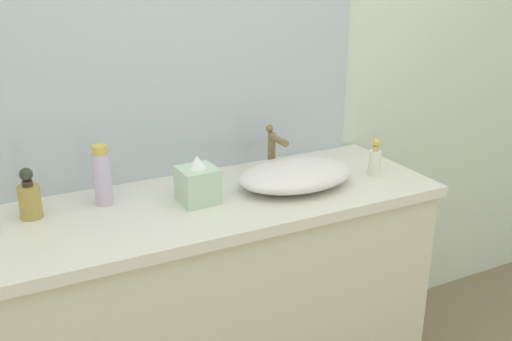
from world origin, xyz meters
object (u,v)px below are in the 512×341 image
(soap_dispenser, at_px, (375,161))
(tissue_box, at_px, (198,183))
(sink_basin, at_px, (295,174))
(lotion_bottle, at_px, (102,176))
(perfume_bottle, at_px, (29,198))

(soap_dispenser, bearing_deg, tissue_box, 174.59)
(sink_basin, bearing_deg, lotion_bottle, 166.81)
(soap_dispenser, height_order, lotion_bottle, lotion_bottle)
(soap_dispenser, distance_m, tissue_box, 0.66)
(perfume_bottle, xyz_separation_m, tissue_box, (0.50, -0.12, 0.00))
(soap_dispenser, bearing_deg, sink_basin, 173.21)
(lotion_bottle, height_order, tissue_box, lotion_bottle)
(sink_basin, relative_size, lotion_bottle, 2.13)
(soap_dispenser, relative_size, lotion_bottle, 0.70)
(tissue_box, bearing_deg, lotion_bottle, 156.32)
(sink_basin, bearing_deg, soap_dispenser, -6.79)
(perfume_bottle, bearing_deg, sink_basin, -9.57)
(lotion_bottle, distance_m, tissue_box, 0.30)
(sink_basin, distance_m, tissue_box, 0.35)
(sink_basin, height_order, tissue_box, tissue_box)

